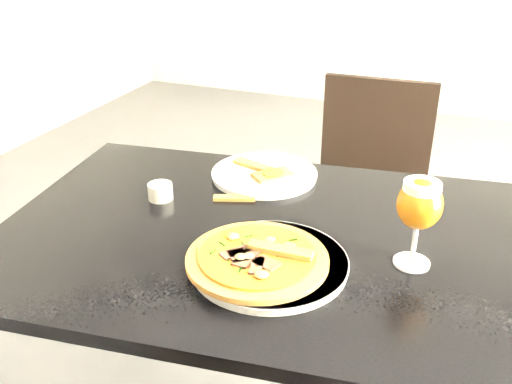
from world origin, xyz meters
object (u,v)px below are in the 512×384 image
at_px(beer_glass, 420,205).
at_px(chair_far, 366,197).
at_px(pizza, 258,258).
at_px(dining_table, 269,267).

bearing_deg(beer_glass, chair_far, 106.40).
bearing_deg(pizza, dining_table, 101.35).
height_order(dining_table, beer_glass, beer_glass).
height_order(chair_far, beer_glass, beer_glass).
height_order(chair_far, pizza, chair_far).
bearing_deg(chair_far, dining_table, -97.35).
height_order(dining_table, pizza, pizza).
xyz_separation_m(chair_far, beer_glass, (0.23, -0.79, 0.40)).
bearing_deg(dining_table, beer_glass, -8.89).
relative_size(chair_far, pizza, 3.10).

